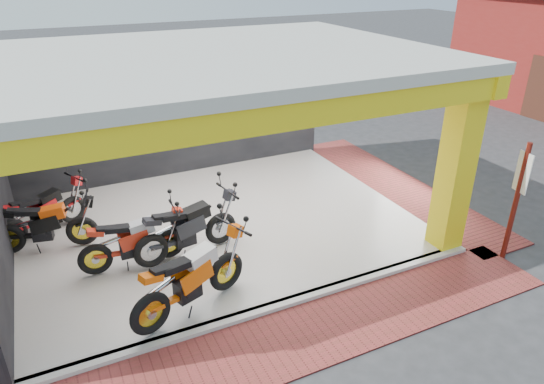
% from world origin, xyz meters
% --- Properties ---
extents(ground, '(80.00, 80.00, 0.00)m').
position_xyz_m(ground, '(0.00, 0.00, 0.00)').
color(ground, '#2D2D30').
rests_on(ground, ground).
extents(showroom_floor, '(8.00, 6.00, 0.10)m').
position_xyz_m(showroom_floor, '(0.00, 2.00, 0.05)').
color(showroom_floor, silver).
rests_on(showroom_floor, ground).
extents(showroom_ceiling, '(8.40, 6.40, 0.20)m').
position_xyz_m(showroom_ceiling, '(0.00, 2.00, 3.60)').
color(showroom_ceiling, beige).
rests_on(showroom_ceiling, corner_column).
extents(back_wall, '(8.20, 0.20, 3.50)m').
position_xyz_m(back_wall, '(0.00, 5.10, 1.75)').
color(back_wall, black).
rests_on(back_wall, ground).
extents(corner_column, '(0.50, 0.50, 3.50)m').
position_xyz_m(corner_column, '(3.75, -0.75, 1.75)').
color(corner_column, yellow).
rests_on(corner_column, ground).
extents(header_beam_front, '(8.40, 0.30, 0.40)m').
position_xyz_m(header_beam_front, '(0.00, -1.00, 3.30)').
color(header_beam_front, yellow).
rests_on(header_beam_front, corner_column).
extents(header_beam_right, '(0.30, 6.40, 0.40)m').
position_xyz_m(header_beam_right, '(4.00, 2.00, 3.30)').
color(header_beam_right, yellow).
rests_on(header_beam_right, corner_column).
extents(floor_kerb, '(8.00, 0.20, 0.10)m').
position_xyz_m(floor_kerb, '(0.00, -1.02, 0.05)').
color(floor_kerb, silver).
rests_on(floor_kerb, ground).
extents(paver_front, '(9.00, 1.40, 0.03)m').
position_xyz_m(paver_front, '(0.00, -1.80, 0.01)').
color(paver_front, maroon).
rests_on(paver_front, ground).
extents(paver_right, '(1.40, 7.00, 0.03)m').
position_xyz_m(paver_right, '(4.80, 2.00, 0.01)').
color(paver_right, maroon).
rests_on(paver_right, ground).
extents(signpost, '(0.09, 0.33, 2.36)m').
position_xyz_m(signpost, '(4.53, -1.55, 1.29)').
color(signpost, '#5C150D').
rests_on(signpost, ground).
extents(moto_hero, '(2.46, 1.61, 1.41)m').
position_xyz_m(moto_hero, '(-0.69, -0.30, 0.81)').
color(moto_hero, '#ED5A0A').
rests_on(moto_hero, showroom_floor).
extents(moto_row_a, '(2.04, 0.81, 1.24)m').
position_xyz_m(moto_row_a, '(-1.32, 1.08, 0.72)').
color(moto_row_a, red).
rests_on(moto_row_a, showroom_floor).
extents(moto_row_b, '(2.32, 1.15, 1.35)m').
position_xyz_m(moto_row_b, '(-0.26, 1.13, 0.78)').
color(moto_row_b, black).
rests_on(moto_row_b, showroom_floor).
extents(moto_row_c, '(2.17, 1.18, 1.25)m').
position_xyz_m(moto_row_c, '(-2.73, 2.26, 0.73)').
color(moto_row_c, black).
rests_on(moto_row_c, showroom_floor).
extents(moto_row_d, '(2.11, 1.53, 1.22)m').
position_xyz_m(moto_row_d, '(-2.81, 3.32, 0.71)').
color(moto_row_d, red).
rests_on(moto_row_d, showroom_floor).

